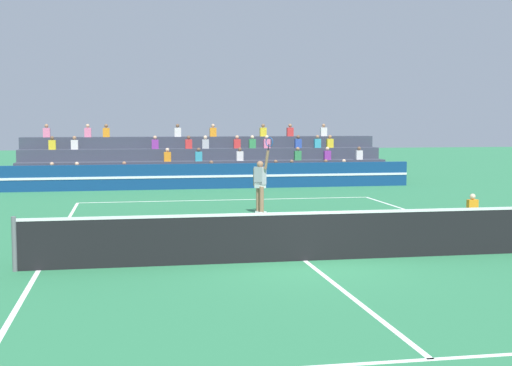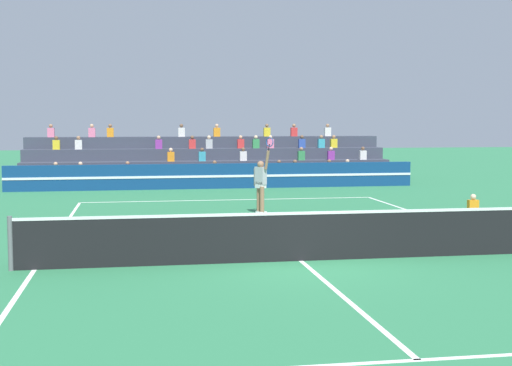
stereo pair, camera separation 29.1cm
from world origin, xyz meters
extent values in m
plane|color=#2D7A4C|center=(0.00, 0.00, 0.00)|extent=(120.00, 120.00, 0.00)
cube|color=white|center=(0.00, 11.90, 0.00)|extent=(11.00, 0.10, 0.01)
cube|color=white|center=(-5.50, 0.00, 0.00)|extent=(0.10, 23.80, 0.01)
cube|color=white|center=(0.00, -6.43, 0.00)|extent=(8.25, 0.10, 0.01)
cube|color=white|center=(0.00, 6.43, 0.00)|extent=(8.25, 0.10, 0.01)
cube|color=white|center=(0.00, 0.00, 0.00)|extent=(0.10, 12.85, 0.01)
cylinder|color=slate|center=(-5.95, 0.00, 0.55)|extent=(0.10, 0.10, 1.10)
cube|color=black|center=(0.00, 0.00, 0.50)|extent=(11.90, 0.02, 1.00)
cube|color=white|center=(0.00, 0.00, 1.03)|extent=(11.90, 0.04, 0.06)
cube|color=navy|center=(0.00, 16.49, 0.55)|extent=(18.00, 0.24, 1.10)
cube|color=white|center=(0.00, 16.36, 0.55)|extent=(18.00, 0.02, 0.10)
cube|color=#383D4C|center=(0.00, 17.77, 0.28)|extent=(17.34, 0.95, 0.55)
cube|color=#338C4C|center=(3.84, 17.60, 0.77)|extent=(0.32, 0.22, 0.44)
sphere|color=brown|center=(3.84, 17.60, 1.09)|extent=(0.18, 0.18, 0.18)
cube|color=#2D4CA5|center=(5.48, 17.60, 0.77)|extent=(0.32, 0.22, 0.44)
sphere|color=brown|center=(5.48, 17.60, 1.09)|extent=(0.18, 0.18, 0.18)
cube|color=#2D4CA5|center=(3.08, 17.60, 0.77)|extent=(0.32, 0.22, 0.44)
sphere|color=brown|center=(3.08, 17.60, 1.09)|extent=(0.18, 0.18, 0.18)
cube|color=purple|center=(-3.83, 17.60, 0.77)|extent=(0.32, 0.22, 0.44)
sphere|color=#9E7051|center=(-3.83, 17.60, 1.09)|extent=(0.18, 0.18, 0.18)
cube|color=orange|center=(-5.88, 17.60, 0.77)|extent=(0.32, 0.22, 0.44)
sphere|color=beige|center=(-5.88, 17.60, 1.09)|extent=(0.18, 0.18, 0.18)
cube|color=yellow|center=(0.08, 17.60, 0.77)|extent=(0.32, 0.22, 0.44)
sphere|color=brown|center=(0.08, 17.60, 1.09)|extent=(0.18, 0.18, 0.18)
cube|color=#338C4C|center=(-6.94, 17.60, 0.77)|extent=(0.32, 0.22, 0.44)
sphere|color=tan|center=(-6.94, 17.60, 1.09)|extent=(0.18, 0.18, 0.18)
cube|color=teal|center=(6.36, 17.60, 0.77)|extent=(0.32, 0.22, 0.44)
sphere|color=beige|center=(6.36, 17.60, 1.09)|extent=(0.18, 0.18, 0.18)
cube|color=#383D4C|center=(0.00, 18.72, 0.55)|extent=(17.34, 0.95, 1.10)
cube|color=purple|center=(5.82, 18.55, 1.32)|extent=(0.32, 0.22, 0.44)
sphere|color=beige|center=(5.82, 18.55, 1.64)|extent=(0.18, 0.18, 0.18)
cube|color=silver|center=(7.42, 18.55, 1.32)|extent=(0.32, 0.22, 0.44)
sphere|color=brown|center=(7.42, 18.55, 1.64)|extent=(0.18, 0.18, 0.18)
cube|color=#338C4C|center=(4.35, 18.55, 1.32)|extent=(0.32, 0.22, 0.44)
sphere|color=#9E7051|center=(4.35, 18.55, 1.64)|extent=(0.18, 0.18, 0.18)
cube|color=silver|center=(1.54, 18.55, 1.32)|extent=(0.32, 0.22, 0.44)
sphere|color=brown|center=(1.54, 18.55, 1.64)|extent=(0.18, 0.18, 0.18)
cube|color=teal|center=(-0.40, 18.55, 1.32)|extent=(0.32, 0.22, 0.44)
sphere|color=brown|center=(-0.40, 18.55, 1.64)|extent=(0.18, 0.18, 0.18)
cube|color=orange|center=(-1.85, 18.55, 1.32)|extent=(0.32, 0.22, 0.44)
sphere|color=beige|center=(-1.85, 18.55, 1.64)|extent=(0.18, 0.18, 0.18)
cube|color=#383D4C|center=(0.00, 19.67, 0.83)|extent=(17.34, 0.95, 1.65)
cube|color=purple|center=(-2.38, 19.50, 1.87)|extent=(0.32, 0.22, 0.44)
sphere|color=tan|center=(-2.38, 19.50, 2.19)|extent=(0.18, 0.18, 0.18)
cube|color=yellow|center=(6.23, 19.50, 1.87)|extent=(0.32, 0.22, 0.44)
sphere|color=#9E7051|center=(6.23, 19.50, 2.19)|extent=(0.18, 0.18, 0.18)
cube|color=yellow|center=(-7.09, 19.50, 1.87)|extent=(0.32, 0.22, 0.44)
sphere|color=brown|center=(-7.09, 19.50, 2.19)|extent=(0.18, 0.18, 0.18)
cube|color=silver|center=(-6.09, 19.50, 1.87)|extent=(0.32, 0.22, 0.44)
sphere|color=#9E7051|center=(-6.09, 19.50, 2.19)|extent=(0.18, 0.18, 0.18)
cube|color=#B2B2B7|center=(0.02, 19.50, 1.87)|extent=(0.32, 0.22, 0.44)
sphere|color=beige|center=(0.02, 19.50, 2.19)|extent=(0.18, 0.18, 0.18)
cube|color=red|center=(-0.78, 19.50, 1.87)|extent=(0.32, 0.22, 0.44)
sphere|color=brown|center=(-0.78, 19.50, 2.19)|extent=(0.18, 0.18, 0.18)
cube|color=#338C4C|center=(2.31, 19.50, 1.87)|extent=(0.32, 0.22, 0.44)
sphere|color=beige|center=(2.31, 19.50, 2.19)|extent=(0.18, 0.18, 0.18)
cube|color=red|center=(1.56, 19.50, 1.87)|extent=(0.32, 0.22, 0.44)
sphere|color=tan|center=(1.56, 19.50, 2.19)|extent=(0.18, 0.18, 0.18)
cube|color=teal|center=(5.58, 19.50, 1.87)|extent=(0.32, 0.22, 0.44)
sphere|color=#9E7051|center=(5.58, 19.50, 2.19)|extent=(0.18, 0.18, 0.18)
cube|color=pink|center=(3.03, 19.50, 1.87)|extent=(0.32, 0.22, 0.44)
sphere|color=beige|center=(3.03, 19.50, 2.19)|extent=(0.18, 0.18, 0.18)
cube|color=#2D4CA5|center=(4.60, 19.50, 1.87)|extent=(0.32, 0.22, 0.44)
sphere|color=brown|center=(4.60, 19.50, 2.19)|extent=(0.18, 0.18, 0.18)
cube|color=#383D4C|center=(0.00, 20.62, 1.10)|extent=(17.34, 0.95, 2.20)
cube|color=pink|center=(-7.43, 20.45, 2.42)|extent=(0.32, 0.22, 0.44)
sphere|color=#9E7051|center=(-7.43, 20.45, 2.74)|extent=(0.18, 0.18, 0.18)
cube|color=silver|center=(6.16, 20.45, 2.42)|extent=(0.32, 0.22, 0.44)
sphere|color=#9E7051|center=(6.16, 20.45, 2.74)|extent=(0.18, 0.18, 0.18)
cube|color=pink|center=(-5.52, 20.45, 2.42)|extent=(0.32, 0.22, 0.44)
sphere|color=tan|center=(-5.52, 20.45, 2.74)|extent=(0.18, 0.18, 0.18)
cube|color=red|center=(4.42, 20.45, 2.42)|extent=(0.32, 0.22, 0.44)
sphere|color=#9E7051|center=(4.42, 20.45, 2.74)|extent=(0.18, 0.18, 0.18)
cube|color=orange|center=(0.51, 20.45, 2.42)|extent=(0.32, 0.22, 0.44)
sphere|color=tan|center=(0.51, 20.45, 2.74)|extent=(0.18, 0.18, 0.18)
cube|color=silver|center=(-1.23, 20.45, 2.42)|extent=(0.32, 0.22, 0.44)
sphere|color=brown|center=(-1.23, 20.45, 2.74)|extent=(0.18, 0.18, 0.18)
cube|color=orange|center=(-4.66, 20.45, 2.42)|extent=(0.32, 0.22, 0.44)
sphere|color=brown|center=(-4.66, 20.45, 2.74)|extent=(0.18, 0.18, 0.18)
cube|color=yellow|center=(3.03, 20.45, 2.42)|extent=(0.32, 0.22, 0.44)
sphere|color=brown|center=(3.03, 20.45, 2.74)|extent=(0.18, 0.18, 0.18)
cube|color=black|center=(6.31, 4.78, 0.06)|extent=(0.28, 0.36, 0.12)
cube|color=black|center=(6.31, 4.78, 0.18)|extent=(0.28, 0.24, 0.18)
cube|color=orange|center=(6.31, 4.78, 0.47)|extent=(0.30, 0.18, 0.40)
sphere|color=beige|center=(6.31, 4.78, 0.76)|extent=(0.17, 0.17, 0.17)
cylinder|color=#9E7051|center=(0.43, 7.78, 0.45)|extent=(0.14, 0.14, 0.90)
cylinder|color=#9E7051|center=(0.50, 7.56, 0.45)|extent=(0.14, 0.14, 0.90)
cube|color=white|center=(0.47, 7.69, 0.94)|extent=(0.35, 0.38, 0.20)
cube|color=#B2B2B7|center=(0.47, 7.69, 1.24)|extent=(0.38, 0.41, 0.56)
sphere|color=#9E7051|center=(0.47, 7.69, 1.60)|extent=(0.22, 0.22, 0.22)
cube|color=white|center=(0.46, 7.81, 0.04)|extent=(0.28, 0.25, 0.09)
cube|color=white|center=(0.53, 7.58, 0.04)|extent=(0.28, 0.25, 0.09)
cylinder|color=#9E7051|center=(0.33, 7.88, 1.18)|extent=(0.09, 0.09, 0.56)
cylinder|color=#9E7051|center=(0.64, 7.47, 1.75)|extent=(0.19, 0.22, 0.61)
cylinder|color=black|center=(0.69, 7.41, 2.15)|extent=(0.07, 0.08, 0.22)
torus|color=#1E4C99|center=(0.71, 7.38, 2.32)|extent=(0.24, 0.31, 0.36)
sphere|color=#C6DB33|center=(-1.18, 6.49, 0.03)|extent=(0.07, 0.07, 0.07)
camera|label=1|loc=(-3.74, -14.61, 3.00)|focal=50.00mm
camera|label=2|loc=(-3.45, -14.66, 3.00)|focal=50.00mm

